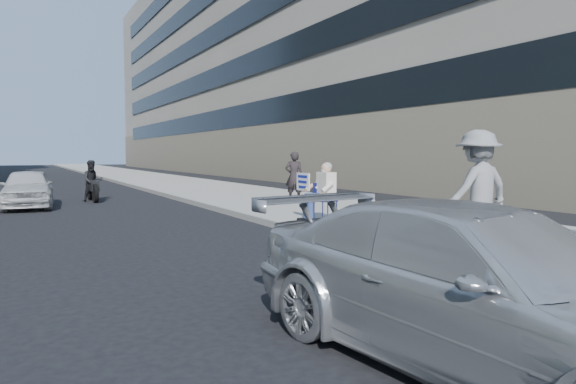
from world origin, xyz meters
TOP-DOWN VIEW (x-y plane):
  - ground at (0.00, 0.00)m, footprint 160.00×160.00m
  - near_sidewalk at (4.00, 20.00)m, footprint 5.00×120.00m
  - near_building at (17.00, 32.00)m, footprint 14.00×70.00m
  - seated_protester at (2.29, 3.53)m, footprint 0.83×1.12m
  - jogger at (2.87, -0.28)m, footprint 1.21×0.69m
  - pedestrian_woman at (4.19, 8.20)m, footprint 0.68×0.60m
  - parked_sedan at (-0.50, -3.33)m, footprint 2.30×4.49m
  - white_sedan_near at (-3.28, 11.48)m, footprint 1.65×3.59m
  - motorcycle at (-1.25, 12.81)m, footprint 0.72×2.05m

SIDE VIEW (x-z plane):
  - ground at x=0.00m, z-range 0.00..0.00m
  - near_sidewalk at x=4.00m, z-range 0.00..0.15m
  - white_sedan_near at x=-3.28m, z-range 0.00..1.19m
  - parked_sedan at x=-0.50m, z-range 0.00..1.25m
  - motorcycle at x=-1.25m, z-range -0.08..1.35m
  - seated_protester at x=2.29m, z-range 0.22..1.53m
  - pedestrian_woman at x=4.19m, z-range 0.15..1.72m
  - jogger at x=2.87m, z-range 0.15..2.02m
  - near_building at x=17.00m, z-range 0.00..20.00m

